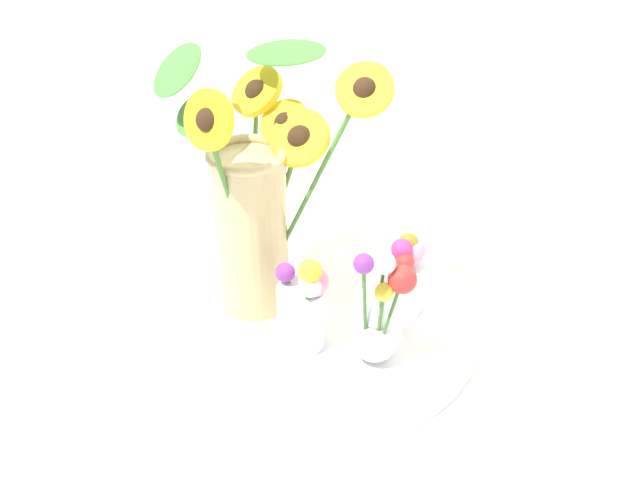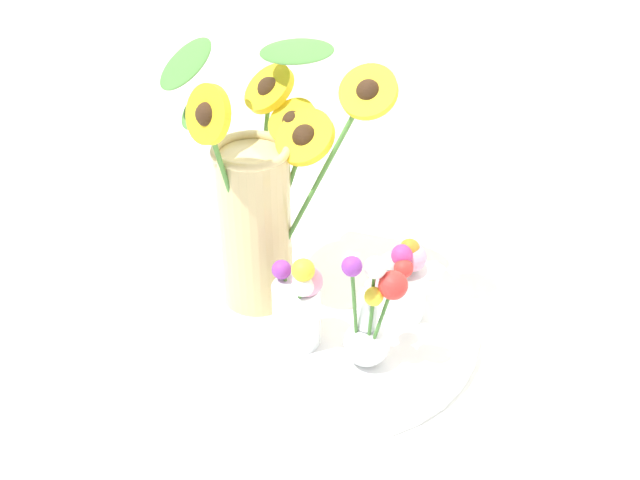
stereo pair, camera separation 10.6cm
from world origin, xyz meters
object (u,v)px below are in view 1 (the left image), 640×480
at_px(mason_jar_sunflowers, 254,206).
at_px(vase_bulb_right, 379,317).
at_px(serving_tray, 320,320).
at_px(vase_small_back, 403,275).
at_px(vase_small_center, 303,306).

height_order(mason_jar_sunflowers, vase_bulb_right, mason_jar_sunflowers).
bearing_deg(vase_bulb_right, mason_jar_sunflowers, -178.37).
height_order(serving_tray, vase_small_back, vase_small_back).
xyz_separation_m(mason_jar_sunflowers, vase_bulb_right, (0.22, 0.01, -0.09)).
height_order(mason_jar_sunflowers, vase_small_center, mason_jar_sunflowers).
height_order(serving_tray, vase_bulb_right, vase_bulb_right).
distance_m(mason_jar_sunflowers, vase_small_back, 0.24).
relative_size(serving_tray, vase_small_center, 3.06).
bearing_deg(serving_tray, vase_bulb_right, -9.98).
bearing_deg(vase_bulb_right, vase_small_back, 107.77).
relative_size(mason_jar_sunflowers, vase_small_back, 2.83).
xyz_separation_m(serving_tray, mason_jar_sunflowers, (-0.10, -0.03, 0.18)).
distance_m(serving_tray, vase_bulb_right, 0.15).
bearing_deg(vase_small_center, vase_bulb_right, 23.20).
bearing_deg(mason_jar_sunflowers, vase_small_back, 32.13).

